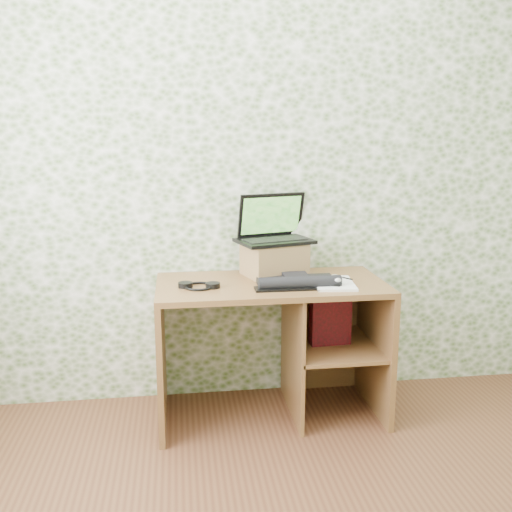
{
  "coord_description": "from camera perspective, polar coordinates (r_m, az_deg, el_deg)",
  "views": [
    {
      "loc": [
        -0.48,
        -1.43,
        1.52
      ],
      "look_at": [
        -0.09,
        1.39,
        0.91
      ],
      "focal_mm": 40.0,
      "sensor_mm": 36.0,
      "label": 1
    }
  ],
  "objects": [
    {
      "name": "wall_back",
      "position": [
        3.22,
        0.66,
        8.26
      ],
      "size": [
        3.5,
        0.0,
        3.5
      ],
      "primitive_type": "plane",
      "rotation": [
        1.57,
        0.0,
        0.0
      ],
      "color": "white",
      "rests_on": "ground"
    },
    {
      "name": "desk",
      "position": [
        3.13,
        2.82,
        -7.23
      ],
      "size": [
        1.2,
        0.6,
        0.75
      ],
      "color": "brown",
      "rests_on": "floor"
    },
    {
      "name": "riser",
      "position": [
        3.13,
        1.84,
        -0.32
      ],
      "size": [
        0.37,
        0.33,
        0.18
      ],
      "primitive_type": "cube",
      "rotation": [
        0.0,
        0.0,
        0.29
      ],
      "color": "#8D613F",
      "rests_on": "desk"
    },
    {
      "name": "laptop",
      "position": [
        3.14,
        1.73,
        2.58
      ],
      "size": [
        0.45,
        0.38,
        0.26
      ],
      "rotation": [
        0.0,
        0.0,
        0.29
      ],
      "color": "black",
      "rests_on": "riser"
    },
    {
      "name": "keyboard",
      "position": [
        2.94,
        4.16,
        -2.56
      ],
      "size": [
        0.46,
        0.23,
        0.06
      ],
      "rotation": [
        0.0,
        0.0,
        -0.01
      ],
      "color": "black",
      "rests_on": "desk"
    },
    {
      "name": "headphones",
      "position": [
        2.92,
        -5.71,
        -2.97
      ],
      "size": [
        0.21,
        0.18,
        0.03
      ],
      "rotation": [
        0.0,
        0.0,
        -0.19
      ],
      "color": "black",
      "rests_on": "desk"
    },
    {
      "name": "notepad",
      "position": [
        2.99,
        7.8,
        -2.73
      ],
      "size": [
        0.23,
        0.31,
        0.01
      ],
      "primitive_type": "cube",
      "rotation": [
        0.0,
        0.0,
        -0.11
      ],
      "color": "white",
      "rests_on": "desk"
    },
    {
      "name": "mouse",
      "position": [
        2.94,
        7.97,
        -2.46
      ],
      "size": [
        0.1,
        0.12,
        0.04
      ],
      "primitive_type": "ellipsoid",
      "rotation": [
        0.0,
        0.0,
        -0.36
      ],
      "color": "silver",
      "rests_on": "notepad"
    },
    {
      "name": "pen",
      "position": [
        3.08,
        8.75,
        -2.13
      ],
      "size": [
        0.07,
        0.11,
        0.01
      ],
      "primitive_type": "cylinder",
      "rotation": [
        1.57,
        0.0,
        0.58
      ],
      "color": "black",
      "rests_on": "notepad"
    },
    {
      "name": "red_box",
      "position": [
        3.14,
        7.44,
        -6.43
      ],
      "size": [
        0.22,
        0.08,
        0.26
      ],
      "primitive_type": "cube",
      "rotation": [
        0.0,
        0.0,
        0.07
      ],
      "color": "maroon",
      "rests_on": "desk"
    }
  ]
}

